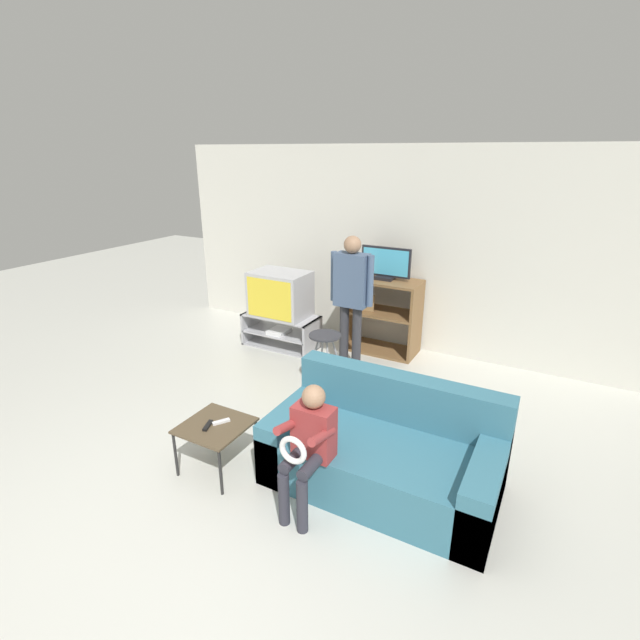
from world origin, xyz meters
TOP-DOWN VIEW (x-y plane):
  - ground_plane at (0.00, 0.00)m, footprint 18.00×18.00m
  - wall_back at (0.00, 4.03)m, footprint 6.40×0.06m
  - tv_stand at (-1.21, 3.21)m, footprint 1.01×0.48m
  - television_main at (-1.21, 3.22)m, footprint 0.74×0.53m
  - media_shelf at (0.03, 3.72)m, footprint 0.97×0.50m
  - television_flat at (0.05, 3.74)m, footprint 0.65×0.20m
  - folding_stool at (-0.07, 2.34)m, footprint 0.38×0.44m
  - snack_table at (-0.24, 0.77)m, footprint 0.52×0.52m
  - remote_control_black at (-0.27, 0.72)m, footprint 0.08×0.15m
  - remote_control_white at (-0.21, 0.81)m, footprint 0.11×0.14m
  - couch at (1.03, 1.27)m, footprint 1.77×0.93m
  - person_standing_adult at (-0.07, 3.00)m, footprint 0.53×0.20m
  - person_seated_child at (0.66, 0.74)m, footprint 0.33×0.43m

SIDE VIEW (x-z plane):
  - ground_plane at x=0.00m, z-range 0.00..0.00m
  - tv_stand at x=-1.21m, z-range 0.00..0.43m
  - couch at x=1.03m, z-range -0.13..0.68m
  - snack_table at x=-0.24m, z-range 0.17..0.59m
  - remote_control_black at x=-0.27m, z-range 0.42..0.44m
  - remote_control_white at x=-0.21m, z-range 0.42..0.44m
  - media_shelf at x=0.03m, z-range 0.01..0.99m
  - folding_stool at x=-0.07m, z-range 0.21..0.90m
  - person_seated_child at x=0.66m, z-range 0.09..1.07m
  - television_main at x=-1.21m, z-range 0.44..1.03m
  - person_standing_adult at x=-0.07m, z-range 0.18..1.81m
  - television_flat at x=0.05m, z-range 0.96..1.38m
  - wall_back at x=0.00m, z-range 0.00..2.60m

